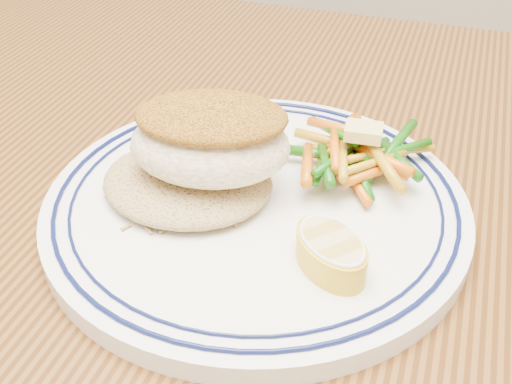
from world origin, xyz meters
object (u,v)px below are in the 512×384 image
(plate, at_px, (256,204))
(lemon_wedge, at_px, (331,251))
(fish_fillet, at_px, (210,138))
(vegetable_pile, at_px, (353,155))
(dining_table, at_px, (232,356))
(rice_pilaf, at_px, (187,178))

(plate, xyz_separation_m, lemon_wedge, (0.06, -0.05, 0.02))
(fish_fillet, distance_m, vegetable_pile, 0.11)
(dining_table, height_order, fish_fillet, fish_fillet)
(plate, distance_m, rice_pilaf, 0.05)
(dining_table, bearing_deg, plate, 86.46)
(vegetable_pile, bearing_deg, fish_fillet, -146.67)
(rice_pilaf, height_order, lemon_wedge, same)
(rice_pilaf, bearing_deg, dining_table, -41.53)
(plate, distance_m, fish_fillet, 0.06)
(rice_pilaf, xyz_separation_m, fish_fillet, (0.02, 0.00, 0.03))
(dining_table, height_order, rice_pilaf, rice_pilaf)
(plate, bearing_deg, dining_table, -93.54)
(fish_fillet, xyz_separation_m, vegetable_pile, (0.09, 0.06, -0.03))
(plate, relative_size, fish_fillet, 2.42)
(dining_table, distance_m, plate, 0.12)
(dining_table, xyz_separation_m, lemon_wedge, (0.07, -0.00, 0.12))
(dining_table, relative_size, vegetable_pile, 14.02)
(fish_fillet, height_order, vegetable_pile, fish_fillet)
(dining_table, xyz_separation_m, plate, (0.00, 0.05, 0.11))
(rice_pilaf, distance_m, lemon_wedge, 0.12)
(dining_table, distance_m, rice_pilaf, 0.14)
(fish_fillet, bearing_deg, dining_table, -57.61)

